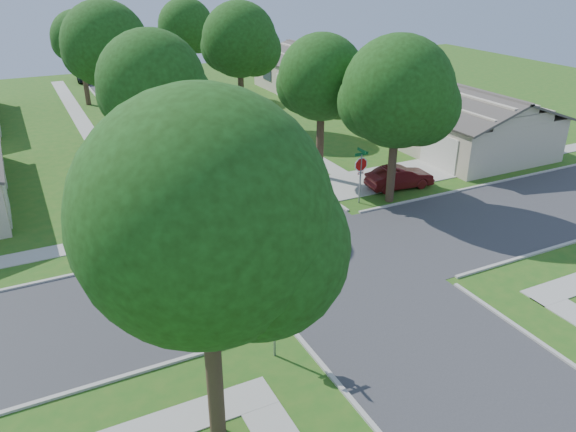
# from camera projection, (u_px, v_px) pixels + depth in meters

# --- Properties ---
(ground) EXTENTS (100.00, 100.00, 0.00)m
(ground) POSITION_uv_depth(u_px,v_px,m) (327.00, 261.00, 24.11)
(ground) COLOR #255B18
(ground) RESTS_ON ground
(road_ns) EXTENTS (7.00, 100.00, 0.02)m
(road_ns) POSITION_uv_depth(u_px,v_px,m) (327.00, 261.00, 24.11)
(road_ns) COLOR #333335
(road_ns) RESTS_ON ground
(sidewalk_ne) EXTENTS (1.20, 40.00, 0.04)m
(sidewalk_ne) POSITION_uv_depth(u_px,v_px,m) (235.00, 111.00, 47.70)
(sidewalk_ne) COLOR #9E9B91
(sidewalk_ne) RESTS_ON ground
(sidewalk_nw) EXTENTS (1.20, 40.00, 0.04)m
(sidewalk_nw) POSITION_uv_depth(u_px,v_px,m) (86.00, 129.00, 42.75)
(sidewalk_nw) COLOR #9E9B91
(sidewalk_nw) RESTS_ON ground
(driveway) EXTENTS (8.80, 3.60, 0.05)m
(driveway) POSITION_uv_depth(u_px,v_px,m) (382.00, 178.00, 33.08)
(driveway) COLOR #9E9B91
(driveway) RESTS_ON ground
(stop_sign_sw) EXTENTS (1.05, 0.80, 2.98)m
(stop_sign_sw) POSITION_uv_depth(u_px,v_px,m) (274.00, 303.00, 17.54)
(stop_sign_sw) COLOR gray
(stop_sign_sw) RESTS_ON ground
(stop_sign_ne) EXTENTS (1.05, 0.80, 2.98)m
(stop_sign_ne) POSITION_uv_depth(u_px,v_px,m) (361.00, 167.00, 28.99)
(stop_sign_ne) COLOR gray
(stop_sign_ne) RESTS_ON ground
(tree_e_near) EXTENTS (4.97, 4.80, 8.28)m
(tree_e_near) POSITION_uv_depth(u_px,v_px,m) (322.00, 81.00, 31.00)
(tree_e_near) COLOR #38281C
(tree_e_near) RESTS_ON ground
(tree_e_mid) EXTENTS (5.59, 5.40, 9.21)m
(tree_e_mid) POSITION_uv_depth(u_px,v_px,m) (240.00, 43.00, 40.49)
(tree_e_mid) COLOR #38281C
(tree_e_mid) RESTS_ON ground
(tree_e_far) EXTENTS (5.17, 5.00, 8.72)m
(tree_e_far) POSITION_uv_depth(u_px,v_px,m) (187.00, 29.00, 51.17)
(tree_e_far) COLOR #38281C
(tree_e_far) RESTS_ON ground
(tree_w_near) EXTENTS (5.38, 5.20, 8.97)m
(tree_w_near) POSITION_uv_depth(u_px,v_px,m) (153.00, 89.00, 26.99)
(tree_w_near) COLOR #38281C
(tree_w_near) RESTS_ON ground
(tree_w_mid) EXTENTS (5.80, 5.60, 9.56)m
(tree_w_mid) POSITION_uv_depth(u_px,v_px,m) (106.00, 48.00, 36.58)
(tree_w_mid) COLOR #38281C
(tree_w_mid) RESTS_ON ground
(tree_w_far) EXTENTS (4.76, 4.60, 8.04)m
(tree_w_far) POSITION_uv_depth(u_px,v_px,m) (80.00, 40.00, 47.55)
(tree_w_far) COLOR #38281C
(tree_w_far) RESTS_ON ground
(tree_sw_corner) EXTENTS (6.21, 6.00, 9.55)m
(tree_sw_corner) POSITION_uv_depth(u_px,v_px,m) (207.00, 227.00, 12.79)
(tree_sw_corner) COLOR #38281C
(tree_sw_corner) RESTS_ON ground
(tree_ne_corner) EXTENTS (5.80, 5.60, 8.66)m
(tree_ne_corner) POSITION_uv_depth(u_px,v_px,m) (399.00, 97.00, 27.77)
(tree_ne_corner) COLOR #38281C
(tree_ne_corner) RESTS_ON ground
(house_ne_near) EXTENTS (8.42, 13.60, 4.23)m
(house_ne_near) POSITION_uv_depth(u_px,v_px,m) (447.00, 122.00, 38.90)
(house_ne_near) COLOR #B8A791
(house_ne_near) RESTS_ON ground
(house_ne_far) EXTENTS (8.42, 13.60, 4.23)m
(house_ne_far) POSITION_uv_depth(u_px,v_px,m) (320.00, 77.00, 53.53)
(house_ne_far) COLOR #B8A791
(house_ne_far) RESTS_ON ground
(car_driveway) EXTENTS (3.95, 1.70, 1.27)m
(car_driveway) POSITION_uv_depth(u_px,v_px,m) (400.00, 177.00, 31.52)
(car_driveway) COLOR #551112
(car_driveway) RESTS_ON ground
(car_curb_east) EXTENTS (2.25, 4.77, 1.58)m
(car_curb_east) POSITION_uv_depth(u_px,v_px,m) (209.00, 131.00, 39.31)
(car_curb_east) COLOR black
(car_curb_east) RESTS_ON ground
(car_curb_west) EXTENTS (2.40, 4.96, 1.39)m
(car_curb_west) POSITION_uv_depth(u_px,v_px,m) (86.00, 74.00, 59.27)
(car_curb_west) COLOR black
(car_curb_west) RESTS_ON ground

